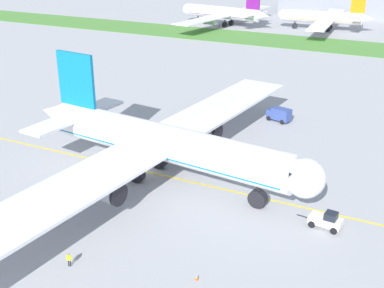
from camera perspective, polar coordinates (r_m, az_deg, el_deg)
The scene contains 11 objects.
ground_plane at distance 80.87m, azimuth -5.25°, elevation -2.93°, with size 600.00×600.00×0.00m, color #9E9EA3.
apron_taxi_line at distance 80.40m, azimuth -5.48°, elevation -3.10°, with size 280.00×0.36×0.01m, color yellow.
grass_median_strip at distance 180.29m, azimuth 13.71°, elevation 11.06°, with size 320.00×24.00×0.10m, color #4C8438.
airliner_foreground at distance 75.34m, azimuth -3.59°, elevation 0.16°, with size 50.83×80.18×17.78m.
pushback_tug at distance 67.30m, azimuth 15.11°, elevation -8.40°, with size 6.02×2.82×2.28m.
ground_crew_wingwalker_port at distance 68.81m, azimuth -14.97°, elevation -7.72°, with size 0.55×0.29×1.58m.
ground_crew_marshaller_front at distance 59.83m, azimuth -13.89°, elevation -12.59°, with size 0.57×0.39×1.72m.
traffic_cone_near_nose at distance 56.69m, azimuth 0.56°, elevation -15.01°, with size 0.36×0.36×0.58m.
service_truck_baggage_loader at distance 102.30m, azimuth 9.94°, elevation 3.38°, with size 5.26×3.52×2.80m.
parked_airliner_far_left at distance 210.52m, azimuth 3.69°, elevation 14.70°, with size 40.84×63.87×15.40m.
parked_airliner_far_centre at distance 206.59m, azimuth 14.96°, elevation 13.77°, with size 37.15×57.36×14.57m.
Camera 1 is at (38.85, -61.63, 35.13)m, focal length 46.68 mm.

